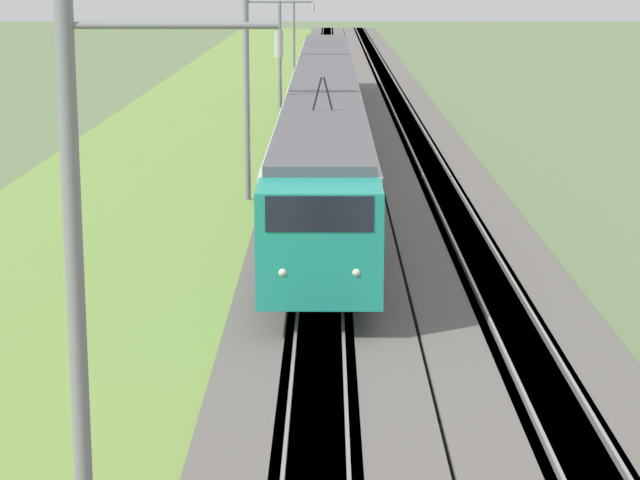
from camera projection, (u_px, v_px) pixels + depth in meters
ballast_main at (325, 144)px, 60.12m from camera, size 240.00×4.40×0.30m
ballast_adjacent at (417, 144)px, 60.09m from camera, size 240.00×4.40×0.30m
track_main at (325, 143)px, 60.11m from camera, size 240.00×1.57×0.45m
track_adjacent at (417, 144)px, 60.08m from camera, size 240.00×1.57×0.45m
grass_verge at (182, 145)px, 60.18m from camera, size 240.00×10.88×0.12m
passenger_train at (324, 103)px, 57.94m from camera, size 62.56×2.96×4.97m
catenary_mast_near at (81, 309)px, 14.61m from camera, size 0.22×2.56×8.65m
catenary_mast_mid at (248, 87)px, 44.82m from camera, size 0.22×2.56×8.15m
catenary_mast_far at (281, 40)px, 74.97m from camera, size 0.22×2.56×8.16m
catenary_mast_distant at (295, 22)px, 105.16m from camera, size 0.22×2.56×7.89m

